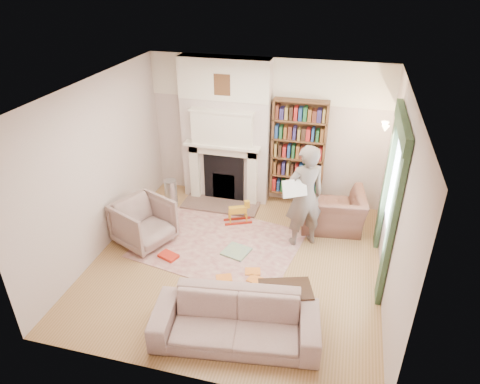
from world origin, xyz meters
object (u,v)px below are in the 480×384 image
(man_reading, at_px, (305,197))
(rocking_horse, at_px, (238,212))
(sofa, at_px, (236,321))
(armchair_reading, at_px, (332,210))
(armchair_left, at_px, (144,223))
(coffee_table, at_px, (285,301))
(paraffin_heater, at_px, (171,193))
(bookcase, at_px, (298,149))

(man_reading, relative_size, rocking_horse, 3.57)
(sofa, distance_m, man_reading, 2.48)
(armchair_reading, distance_m, man_reading, 0.93)
(armchair_left, distance_m, coffee_table, 2.82)
(armchair_left, height_order, coffee_table, armchair_left)
(man_reading, distance_m, paraffin_heater, 2.80)
(rocking_horse, bearing_deg, paraffin_heater, 144.14)
(armchair_reading, relative_size, coffee_table, 1.58)
(armchair_reading, distance_m, paraffin_heater, 3.10)
(bookcase, relative_size, rocking_horse, 3.65)
(sofa, height_order, man_reading, man_reading)
(coffee_table, xyz_separation_m, rocking_horse, (-1.21, 2.09, -0.00))
(armchair_left, xyz_separation_m, paraffin_heater, (-0.05, 1.28, -0.12))
(sofa, bearing_deg, coffee_table, 40.20)
(armchair_reading, distance_m, coffee_table, 2.40)
(bookcase, bearing_deg, rocking_horse, -132.86)
(bookcase, xyz_separation_m, coffee_table, (0.29, -3.08, -0.95))
(bookcase, distance_m, coffee_table, 3.23)
(coffee_table, bearing_deg, sofa, -149.53)
(coffee_table, xyz_separation_m, paraffin_heater, (-2.64, 2.38, 0.05))
(rocking_horse, bearing_deg, coffee_table, -84.25)
(rocking_horse, bearing_deg, man_reading, -39.86)
(armchair_reading, relative_size, armchair_left, 1.28)
(man_reading, relative_size, paraffin_heater, 3.29)
(bookcase, xyz_separation_m, man_reading, (0.30, -1.33, -0.27))
(sofa, distance_m, paraffin_heater, 3.64)
(armchair_left, height_order, paraffin_heater, armchair_left)
(coffee_table, bearing_deg, rocking_horse, 102.57)
(armchair_reading, distance_m, armchair_left, 3.30)
(bookcase, xyz_separation_m, armchair_left, (-2.30, -1.98, -0.78))
(paraffin_heater, bearing_deg, sofa, -54.63)
(sofa, relative_size, man_reading, 1.16)
(armchair_left, relative_size, man_reading, 0.47)
(bookcase, relative_size, armchair_reading, 1.67)
(sofa, xyz_separation_m, paraffin_heater, (-2.11, 2.97, -0.03))
(armchair_reading, height_order, paraffin_heater, armchair_reading)
(bookcase, xyz_separation_m, rocking_horse, (-0.92, -0.99, -0.95))
(man_reading, bearing_deg, sofa, 46.55)
(armchair_reading, height_order, rocking_horse, armchair_reading)
(armchair_reading, xyz_separation_m, coffee_table, (-0.46, -2.35, -0.13))
(armchair_left, xyz_separation_m, man_reading, (2.60, 0.65, 0.51))
(armchair_left, relative_size, sofa, 0.41)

